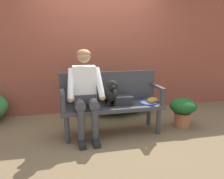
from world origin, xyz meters
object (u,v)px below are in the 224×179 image
object	(u,v)px
person_seated	(85,90)
dog_on_bench	(111,92)
garden_bench	(112,109)
tennis_racket	(147,102)
potted_plant	(183,109)
sports_bag	(123,100)
baseball_glove	(152,100)

from	to	relation	value
person_seated	dog_on_bench	size ratio (longest dim) A/B	3.16
dog_on_bench	garden_bench	bearing A→B (deg)	46.18
tennis_racket	potted_plant	size ratio (longest dim) A/B	1.13
dog_on_bench	sports_bag	size ratio (longest dim) A/B	1.52
tennis_racket	baseball_glove	distance (m)	0.09
sports_bag	potted_plant	xyz separation A→B (m)	(1.07, -0.01, -0.23)
garden_bench	tennis_racket	xyz separation A→B (m)	(0.59, -0.01, 0.07)
baseball_glove	potted_plant	xyz separation A→B (m)	(0.58, 0.01, -0.21)
garden_bench	sports_bag	size ratio (longest dim) A/B	5.69
baseball_glove	potted_plant	distance (m)	0.62
person_seated	sports_bag	world-z (taller)	person_seated
tennis_racket	potted_plant	world-z (taller)	same
person_seated	sports_bag	xyz separation A→B (m)	(0.60, 0.01, -0.20)
baseball_glove	potted_plant	size ratio (longest dim) A/B	0.44
sports_bag	person_seated	bearing A→B (deg)	-179.32
potted_plant	sports_bag	bearing A→B (deg)	179.57
garden_bench	person_seated	size ratio (longest dim) A/B	1.19
sports_bag	potted_plant	distance (m)	1.10
garden_bench	baseball_glove	xyz separation A→B (m)	(0.67, -0.03, 0.11)
dog_on_bench	sports_bag	distance (m)	0.25
dog_on_bench	potted_plant	xyz separation A→B (m)	(1.28, 0.01, -0.38)
tennis_racket	potted_plant	bearing A→B (deg)	-0.57
tennis_racket	sports_bag	xyz separation A→B (m)	(-0.42, 0.00, 0.06)
garden_bench	dog_on_bench	distance (m)	0.28
dog_on_bench	sports_bag	bearing A→B (deg)	5.46
baseball_glove	sports_bag	bearing A→B (deg)	143.46
potted_plant	garden_bench	bearing A→B (deg)	179.23
garden_bench	baseball_glove	world-z (taller)	baseball_glove
baseball_glove	dog_on_bench	bearing A→B (deg)	145.85
person_seated	potted_plant	xyz separation A→B (m)	(1.67, -0.00, -0.43)
person_seated	potted_plant	distance (m)	1.72
garden_bench	person_seated	bearing A→B (deg)	-177.84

